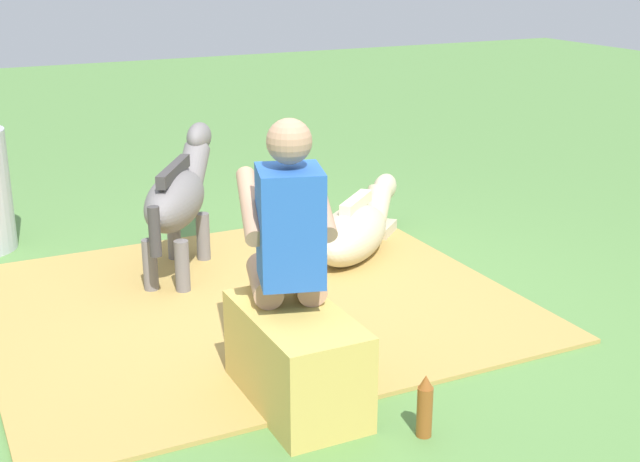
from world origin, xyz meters
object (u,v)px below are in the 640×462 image
object	(u,v)px
soda_bottle	(425,407)
person_seated	(287,244)
hay_bale	(296,359)
pony_lying	(356,229)
pony_standing	(179,196)

from	to	relation	value
soda_bottle	person_seated	bearing A→B (deg)	28.26
hay_bale	soda_bottle	bearing A→B (deg)	-142.26
person_seated	pony_lying	bearing A→B (deg)	-38.10
hay_bale	soda_bottle	world-z (taller)	hay_bale
pony_standing	soda_bottle	size ratio (longest dim) A/B	4.09
pony_lying	soda_bottle	xyz separation A→B (m)	(-2.16, 0.83, -0.05)
hay_bale	person_seated	distance (m)	0.53
hay_bale	pony_lying	xyz separation A→B (m)	(1.67, -1.22, -0.04)
hay_bale	pony_lying	bearing A→B (deg)	-36.09
pony_standing	soda_bottle	bearing A→B (deg)	-171.61
hay_bale	pony_lying	world-z (taller)	hay_bale
soda_bottle	pony_standing	bearing A→B (deg)	8.39
pony_lying	soda_bottle	size ratio (longest dim) A/B	3.99
soda_bottle	hay_bale	bearing A→B (deg)	37.74
person_seated	pony_lying	distance (m)	1.99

